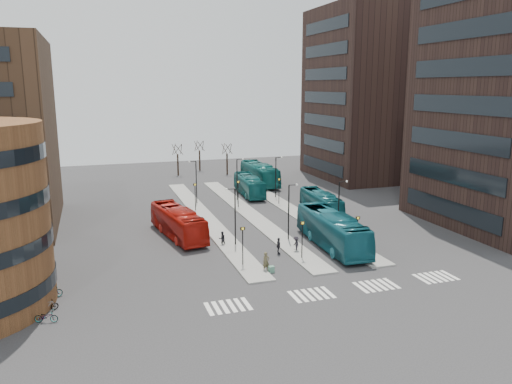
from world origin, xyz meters
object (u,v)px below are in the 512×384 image
object	(u,v)px
teal_bus_b	(249,185)
bicycle_near	(46,317)
teal_bus_c	(321,203)
red_bus	(178,222)
teal_bus_a	(332,230)
traveller	(266,262)
bicycle_mid	(48,306)
bicycle_far	(50,293)
suitcase	(271,269)
teal_bus_d	(260,174)
commuter_a	(222,238)
commuter_b	(279,246)
commuter_c	(296,244)

from	to	relation	value
teal_bus_b	bicycle_near	xyz separation A→B (m)	(-26.51, -35.88, -1.09)
teal_bus_c	red_bus	bearing A→B (deg)	-162.96
teal_bus_a	red_bus	bearing A→B (deg)	152.54
teal_bus_a	traveller	size ratio (longest dim) A/B	7.17
traveller	bicycle_mid	xyz separation A→B (m)	(-18.21, -2.65, -0.47)
teal_bus_b	bicycle_mid	distance (m)	43.14
traveller	bicycle_far	bearing A→B (deg)	171.41
suitcase	teal_bus_d	bearing A→B (deg)	64.94
teal_bus_a	commuter_a	xyz separation A→B (m)	(-10.84, 3.95, -1.05)
suitcase	commuter_a	bearing A→B (deg)	96.46
teal_bus_a	commuter_a	distance (m)	11.59
commuter_a	suitcase	bearing A→B (deg)	93.25
teal_bus_c	bicycle_mid	size ratio (longest dim) A/B	7.08
suitcase	commuter_a	world-z (taller)	commuter_a
traveller	red_bus	bearing A→B (deg)	104.30
red_bus	teal_bus_a	size ratio (longest dim) A/B	0.90
commuter_b	commuter_a	bearing A→B (deg)	66.23
suitcase	bicycle_far	world-z (taller)	bicycle_far
teal_bus_d	commuter_a	size ratio (longest dim) A/B	8.39
suitcase	commuter_c	bearing A→B (deg)	39.11
suitcase	teal_bus_c	bearing A→B (deg)	45.25
red_bus	bicycle_mid	bearing A→B (deg)	-137.93
traveller	bicycle_mid	size ratio (longest dim) A/B	1.24
traveller	bicycle_far	distance (m)	18.22
teal_bus_a	commuter_a	world-z (taller)	teal_bus_a
suitcase	teal_bus_b	world-z (taller)	teal_bus_b
teal_bus_a	teal_bus_b	bearing A→B (deg)	94.32
suitcase	commuter_c	size ratio (longest dim) A/B	0.37
red_bus	teal_bus_d	size ratio (longest dim) A/B	0.91
traveller	teal_bus_a	bearing A→B (deg)	17.78
teal_bus_c	commuter_b	size ratio (longest dim) A/B	6.21
teal_bus_d	bicycle_near	world-z (taller)	teal_bus_d
bicycle_mid	bicycle_near	bearing A→B (deg)	162.05
commuter_c	bicycle_mid	distance (m)	23.94
commuter_b	bicycle_near	xyz separation A→B (m)	(-20.99, -8.63, -0.41)
suitcase	teal_bus_c	distance (m)	22.55
commuter_a	bicycle_mid	bearing A→B (deg)	23.37
bicycle_near	teal_bus_b	bearing A→B (deg)	-21.11
bicycle_near	bicycle_far	size ratio (longest dim) A/B	0.88
commuter_a	commuter_c	size ratio (longest dim) A/B	0.97
teal_bus_b	commuter_a	xyz separation A→B (m)	(-10.22, -22.84, -0.75)
commuter_a	bicycle_near	bearing A→B (deg)	27.59
red_bus	teal_bus_b	world-z (taller)	red_bus
teal_bus_c	bicycle_near	xyz separation A→B (m)	(-32.09, -22.09, -1.02)
commuter_a	bicycle_mid	world-z (taller)	commuter_a
commuter_c	bicycle_near	xyz separation A→B (m)	(-22.92, -8.74, -0.36)
teal_bus_b	traveller	bearing A→B (deg)	-100.95
commuter_a	bicycle_near	xyz separation A→B (m)	(-16.29, -13.03, -0.34)
commuter_a	commuter_c	bearing A→B (deg)	136.02
teal_bus_c	commuter_b	xyz separation A→B (m)	(-11.10, -13.46, -0.61)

